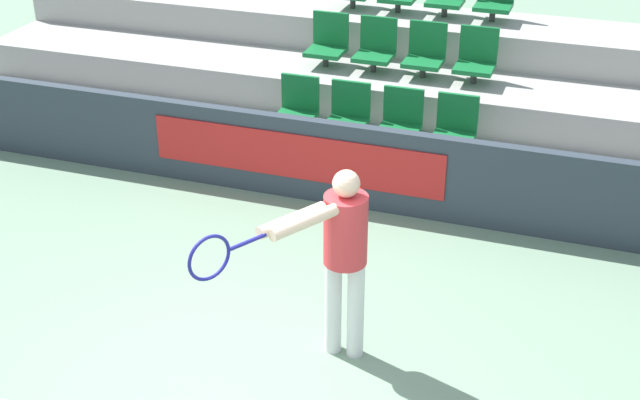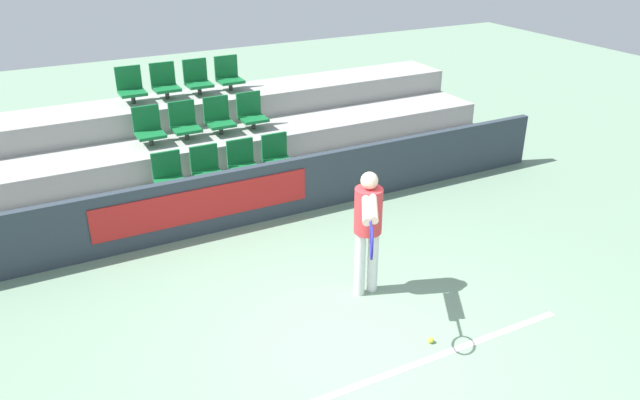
# 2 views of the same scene
# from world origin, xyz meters

# --- Properties ---
(ground_plane) EXTENTS (30.00, 30.00, 0.00)m
(ground_plane) POSITION_xyz_m (0.00, 0.00, 0.00)
(ground_plane) COLOR gray
(court_baseline) EXTENTS (4.65, 0.08, 0.01)m
(court_baseline) POSITION_xyz_m (0.00, -0.57, 0.00)
(court_baseline) COLOR white
(court_baseline) RESTS_ON ground
(barrier_wall) EXTENTS (10.69, 0.14, 0.88)m
(barrier_wall) POSITION_xyz_m (-0.01, 3.14, 0.44)
(barrier_wall) COLOR #2D3842
(barrier_wall) RESTS_ON ground
(bleacher_tier_front) EXTENTS (10.29, 1.05, 0.41)m
(bleacher_tier_front) POSITION_xyz_m (0.00, 3.75, 0.20)
(bleacher_tier_front) COLOR #9E9E99
(bleacher_tier_front) RESTS_ON ground
(bleacher_tier_middle) EXTENTS (10.29, 1.05, 0.82)m
(bleacher_tier_middle) POSITION_xyz_m (0.00, 4.79, 0.41)
(bleacher_tier_middle) COLOR #9E9E99
(bleacher_tier_middle) RESTS_ON ground
(bleacher_tier_back) EXTENTS (10.29, 1.05, 1.22)m
(bleacher_tier_back) POSITION_xyz_m (0.00, 5.84, 0.61)
(bleacher_tier_back) COLOR #9E9E99
(bleacher_tier_back) RESTS_ON ground
(stadium_chair_0) EXTENTS (0.43, 0.41, 0.59)m
(stadium_chair_0) POSITION_xyz_m (-0.86, 3.88, 0.67)
(stadium_chair_0) COLOR #333333
(stadium_chair_0) RESTS_ON bleacher_tier_front
(stadium_chair_1) EXTENTS (0.43, 0.41, 0.59)m
(stadium_chair_1) POSITION_xyz_m (-0.29, 3.88, 0.67)
(stadium_chair_1) COLOR #333333
(stadium_chair_1) RESTS_ON bleacher_tier_front
(stadium_chair_2) EXTENTS (0.43, 0.41, 0.59)m
(stadium_chair_2) POSITION_xyz_m (0.29, 3.88, 0.67)
(stadium_chair_2) COLOR #333333
(stadium_chair_2) RESTS_ON bleacher_tier_front
(stadium_chair_3) EXTENTS (0.43, 0.41, 0.59)m
(stadium_chair_3) POSITION_xyz_m (0.86, 3.88, 0.67)
(stadium_chair_3) COLOR #333333
(stadium_chair_3) RESTS_ON bleacher_tier_front
(stadium_chair_4) EXTENTS (0.43, 0.41, 0.59)m
(stadium_chair_4) POSITION_xyz_m (-0.86, 4.92, 1.08)
(stadium_chair_4) COLOR #333333
(stadium_chair_4) RESTS_ON bleacher_tier_middle
(stadium_chair_5) EXTENTS (0.43, 0.41, 0.59)m
(stadium_chair_5) POSITION_xyz_m (-0.29, 4.92, 1.08)
(stadium_chair_5) COLOR #333333
(stadium_chair_5) RESTS_ON bleacher_tier_middle
(stadium_chair_6) EXTENTS (0.43, 0.41, 0.59)m
(stadium_chair_6) POSITION_xyz_m (0.29, 4.92, 1.08)
(stadium_chair_6) COLOR #333333
(stadium_chair_6) RESTS_ON bleacher_tier_middle
(stadium_chair_7) EXTENTS (0.43, 0.41, 0.59)m
(stadium_chair_7) POSITION_xyz_m (0.86, 4.92, 1.08)
(stadium_chair_7) COLOR #333333
(stadium_chair_7) RESTS_ON bleacher_tier_middle
(stadium_chair_8) EXTENTS (0.43, 0.41, 0.59)m
(stadium_chair_8) POSITION_xyz_m (-0.86, 5.97, 1.48)
(stadium_chair_8) COLOR #333333
(stadium_chair_8) RESTS_ON bleacher_tier_back
(stadium_chair_9) EXTENTS (0.43, 0.41, 0.59)m
(stadium_chair_9) POSITION_xyz_m (-0.29, 5.97, 1.48)
(stadium_chair_9) COLOR #333333
(stadium_chair_9) RESTS_ON bleacher_tier_back
(stadium_chair_10) EXTENTS (0.43, 0.41, 0.59)m
(stadium_chair_10) POSITION_xyz_m (0.29, 5.97, 1.48)
(stadium_chair_10) COLOR #333333
(stadium_chair_10) RESTS_ON bleacher_tier_back
(stadium_chair_11) EXTENTS (0.43, 0.41, 0.59)m
(stadium_chair_11) POSITION_xyz_m (0.86, 5.97, 1.48)
(stadium_chair_11) COLOR #333333
(stadium_chair_11) RESTS_ON bleacher_tier_back
(tennis_player) EXTENTS (0.84, 1.32, 1.57)m
(tennis_player) POSITION_xyz_m (0.62, 0.75, 0.97)
(tennis_player) COLOR silver
(tennis_player) RESTS_ON ground
(tennis_ball) EXTENTS (0.07, 0.07, 0.07)m
(tennis_ball) POSITION_xyz_m (0.76, -0.35, 0.03)
(tennis_ball) COLOR #CCDB33
(tennis_ball) RESTS_ON ground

